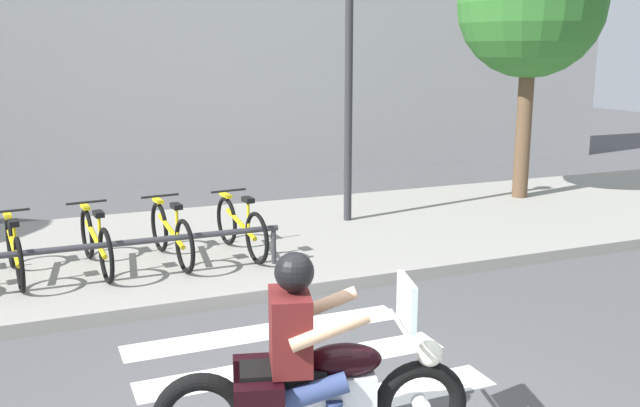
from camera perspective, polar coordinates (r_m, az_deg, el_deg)
name	(u,v)px	position (r m, az deg, el deg)	size (l,w,h in m)	color
sidewalk	(177,250)	(9.64, -11.59, -3.75)	(24.00, 4.40, 0.15)	gray
crosswalk_stripe_3	(333,406)	(5.65, 1.04, -16.17)	(2.80, 0.40, 0.01)	white
crosswalk_stripe_4	(296,364)	(6.31, -1.97, -12.97)	(2.80, 0.40, 0.01)	white
crosswalk_stripe_5	(267,331)	(7.00, -4.34, -10.36)	(2.80, 0.40, 0.01)	white
motorcycle	(315,393)	(4.85, -0.45, -15.19)	(2.09, 0.87, 1.24)	black
rider	(303,342)	(4.68, -1.42, -11.22)	(0.72, 0.65, 1.44)	#591919
bicycle_2	(14,251)	(8.65, -23.67, -3.54)	(0.48, 1.62, 0.75)	black
bicycle_3	(96,242)	(8.66, -17.82, -2.99)	(0.48, 1.72, 0.77)	black
bicycle_4	(171,234)	(8.77, -12.05, -2.44)	(0.48, 1.69, 0.78)	black
bicycle_5	(241,227)	(8.97, -6.48, -1.92)	(0.48, 1.65, 0.78)	black
bike_rack	(58,252)	(8.09, -20.61, -3.73)	(5.03, 0.07, 0.49)	#333338
street_lamp	(349,51)	(10.50, 2.38, 12.34)	(0.28, 0.28, 4.49)	#2D2D33
tree_near_rack	(531,6)	(12.78, 16.85, 15.20)	(2.48, 2.48, 4.72)	brown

